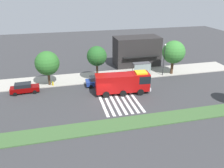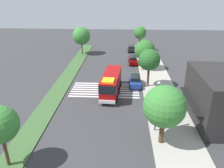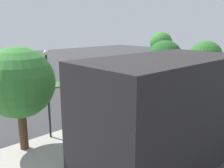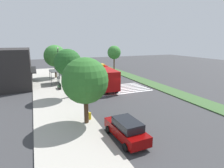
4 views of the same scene
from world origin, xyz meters
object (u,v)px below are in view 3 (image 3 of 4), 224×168
Objects in this scene: parked_car_east at (149,91)px; median_tree_far_west at (161,43)px; fire_truck at (101,80)px; sidewalk_tree_west at (205,58)px; street_lamp at (48,88)px; sidewalk_tree_center at (165,58)px; sidewalk_tree_far_east at (19,83)px; parked_car_mid at (203,76)px; bench_near_shelter at (135,110)px; bus_stop_shelter at (102,106)px; fire_hydrant at (197,86)px.

median_tree_far_west is (-20.03, -13.20, 3.97)m from parked_car_east.
fire_truck is 14.11m from sidewalk_tree_west.
street_lamp is 13.43m from sidewalk_tree_center.
fire_truck is 5.72m from parked_car_east.
sidewalk_tree_far_east is at bearing -0.00° from sidewalk_tree_west.
parked_car_east is at bearing 33.39° from median_tree_far_west.
sidewalk_tree_west is at bearing 25.87° from parked_car_mid.
bench_near_shelter is 11.06m from sidewalk_tree_far_east.
fire_truck is 2.67× the size of bus_stop_shelter.
sidewalk_tree_far_east is (2.18, 0.40, 0.75)m from street_lamp.
bus_stop_shelter is 18.37m from sidewalk_tree_west.
fire_hydrant is at bearing 158.21° from fire_truck.
parked_car_mid is at bearing -179.60° from parked_car_east.
sidewalk_tree_far_east is (10.26, -0.66, 4.07)m from bench_near_shelter.
parked_car_east is at bearing -2.50° from parked_car_mid.
parked_car_east is 0.68× the size of sidewalk_tree_center.
bench_near_shelter is 0.23× the size of sidewalk_tree_far_east.
parked_car_mid is at bearing -171.11° from bench_near_shelter.
median_tree_far_west reaches higher than parked_car_east.
sidewalk_tree_center reaches higher than bench_near_shelter.
fire_hydrant is at bearing 51.15° from median_tree_far_west.
fire_truck reaches higher than bench_near_shelter.
sidewalk_tree_far_east is at bearing -0.00° from sidewalk_tree_center.
parked_car_mid is 1.36× the size of bus_stop_shelter.
street_lamp is at bearing -1.03° from sidewalk_tree_west.
sidewalk_tree_far_east is (6.26, -0.69, 2.78)m from bus_stop_shelter.
parked_car_east is at bearing -163.24° from bus_stop_shelter.
fire_hydrant is at bearing -175.14° from bench_near_shelter.
fire_hydrant is (-21.70, -0.10, -3.43)m from street_lamp.
fire_hydrant is at bearing 168.43° from parked_car_east.
bus_stop_shelter is 2.19× the size of bench_near_shelter.
fire_hydrant is (0.59, -0.50, -3.77)m from sidewalk_tree_west.
parked_car_east is 0.65× the size of median_tree_far_west.
sidewalk_tree_far_east is (24.47, -0.00, 0.40)m from sidewalk_tree_west.
fire_truck reaches higher than parked_car_east.
sidewalk_tree_center reaches higher than sidewalk_tree_west.
parked_car_mid is at bearing -151.62° from sidewalk_tree_west.
sidewalk_tree_center reaches higher than fire_hydrant.
sidewalk_tree_center is 0.94× the size of median_tree_far_west.
sidewalk_tree_west is 8.93m from sidewalk_tree_center.
sidewalk_tree_center is at bearing 123.37° from fire_truck.
bus_stop_shelter is at bearing 0.44° from bench_near_shelter.
parked_car_mid is at bearing -170.37° from sidewalk_tree_center.
fire_hydrant is at bearing -176.56° from sidewalk_tree_center.
median_tree_far_west is at bearing -128.85° from fire_hydrant.
sidewalk_tree_west is 24.47m from sidewalk_tree_far_east.
fire_hydrant is (-17.62, -1.19, -1.40)m from bus_stop_shelter.
street_lamp is (4.08, -1.09, 2.03)m from bus_stop_shelter.
parked_car_mid is 13.77m from sidewalk_tree_center.
bench_near_shelter is 13.67m from fire_hydrant.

